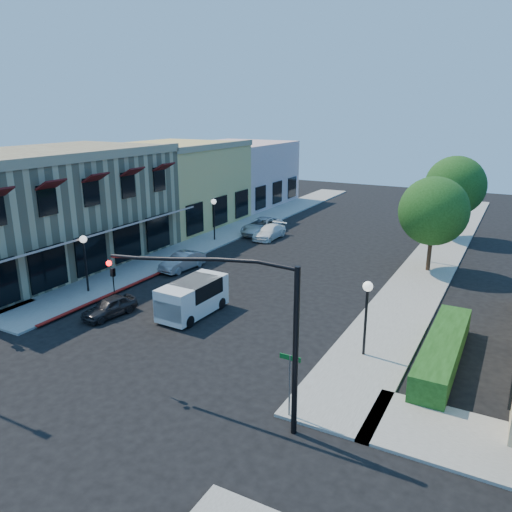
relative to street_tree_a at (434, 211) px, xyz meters
The scene contains 21 objects.
ground 24.06m from the street_tree_a, 111.80° to the right, with size 120.00×120.00×0.00m, color black.
sidewalk_left 18.71m from the street_tree_a, 164.10° to the left, with size 3.50×50.00×0.12m, color gray.
sidewalk_right 6.49m from the street_tree_a, 90.57° to the left, with size 3.50×50.00×0.12m, color gray.
curb_red_strip 21.45m from the street_tree_a, 138.28° to the right, with size 0.25×10.00×0.06m, color maroon.
corner_brick_building 26.63m from the street_tree_a, 155.60° to the right, with size 11.77×18.20×8.10m.
yellow_stucco_building 24.63m from the street_tree_a, behind, with size 10.00×12.00×7.60m, color #E2B565.
pink_stucco_building 29.10m from the street_tree_a, 146.64° to the left, with size 10.00×12.00×7.00m, color #C89E97.
hedge 13.96m from the street_tree_a, 77.42° to the right, with size 1.40×8.00×1.10m, color #193F12.
street_tree_a is the anchor object (origin of this frame).
street_tree_b 10.01m from the street_tree_a, 90.00° to the left, with size 4.94×4.94×7.02m.
signal_mast_arm 20.71m from the street_tree_a, 98.17° to the right, with size 8.01×0.39×6.00m.
street_name_sign 20.00m from the street_tree_a, 93.76° to the right, with size 0.80×0.06×2.50m.
lamppost_left_near 22.30m from the street_tree_a, 141.02° to the right, with size 0.44×0.44×3.57m.
lamppost_left_far 17.36m from the street_tree_a, behind, with size 0.44×0.44×3.57m.
lamppost_right_near 14.08m from the street_tree_a, 91.23° to the right, with size 0.44×0.44×3.57m.
lamppost_right_far 2.49m from the street_tree_a, 98.53° to the left, with size 0.44×0.44×3.57m.
white_van 17.16m from the street_tree_a, 125.50° to the right, with size 1.99×4.28×1.87m.
parked_car_a 21.32m from the street_tree_a, 130.36° to the right, with size 1.24×3.09×1.05m, color black.
parked_car_b 17.19m from the street_tree_a, 153.17° to the right, with size 1.27×3.63×1.20m, color #98999C.
parked_car_c 14.37m from the street_tree_a, 167.89° to the left, with size 1.61×3.97×1.15m, color white.
parked_car_d 15.95m from the street_tree_a, 164.53° to the left, with size 2.29×4.96×1.38m, color #BABEC0.
Camera 1 is at (13.85, -12.07, 10.70)m, focal length 35.00 mm.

